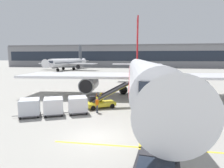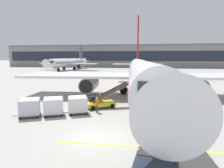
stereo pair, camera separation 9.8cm
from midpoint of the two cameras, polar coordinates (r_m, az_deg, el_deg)
The scene contains 15 objects.
ground_plane at distance 15.64m, azimuth -5.06°, elevation -15.00°, with size 600.00×600.00×0.00m, color #9E9B93.
parked_airplane at distance 31.07m, azimuth 8.61°, elevation 3.24°, with size 37.54×47.33×15.70m.
belt_loader at distance 23.82m, azimuth -2.60°, elevation -4.81°, with size 5.19×3.90×2.94m.
baggage_cart_lead at distance 21.66m, azimuth -9.70°, elevation -5.80°, with size 2.80×2.28×1.91m.
baggage_cart_second at distance 21.58m, azimuth -16.40°, elevation -6.06°, with size 2.80×2.28×1.91m.
baggage_cart_third at distance 21.86m, azimuth -22.52°, elevation -6.17°, with size 2.80×2.28×1.91m.
ground_crew_by_loader at distance 21.74m, azimuth -4.21°, elevation -5.66°, with size 0.27×0.57×1.74m.
ground_crew_by_carts at distance 24.14m, azimuth -3.16°, elevation -4.29°, with size 0.55×0.35×1.74m.
safety_cone_engine_keepout at distance 29.25m, azimuth -4.28°, elevation -3.38°, with size 0.71×0.71×0.80m.
safety_cone_wingtip at distance 30.86m, azimuth -1.58°, elevation -2.94°, with size 0.54×0.54×0.62m.
safety_cone_nose_mark at distance 30.46m, azimuth -2.75°, elevation -3.02°, with size 0.61×0.61×0.70m.
apron_guidance_line_lead_in at distance 30.69m, azimuth 8.73°, elevation -3.66°, with size 0.20×110.00×0.01m.
apron_guidance_line_stop_bar at distance 14.14m, azimuth 7.77°, elevation -17.61°, with size 12.00×0.20×0.01m.
terminal_building at distance 122.86m, azimuth 3.77°, elevation 8.01°, with size 144.11×18.55×13.16m.
distant_airplane at distance 93.93m, azimuth -12.46°, elevation 6.04°, with size 27.66×36.48×12.42m.
Camera 2 is at (3.64, -13.96, 6.06)m, focal length 31.74 mm.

